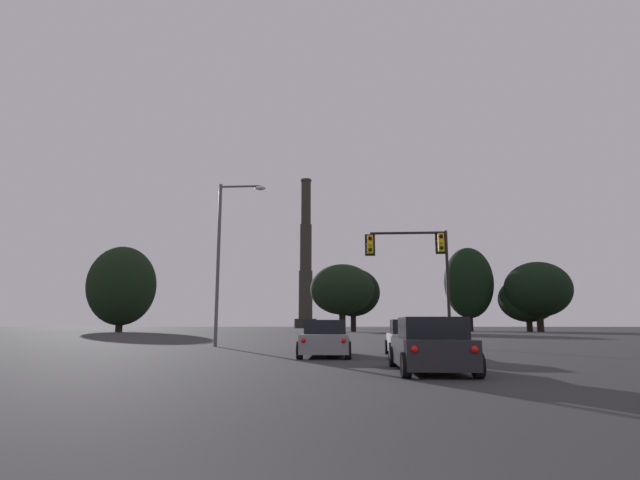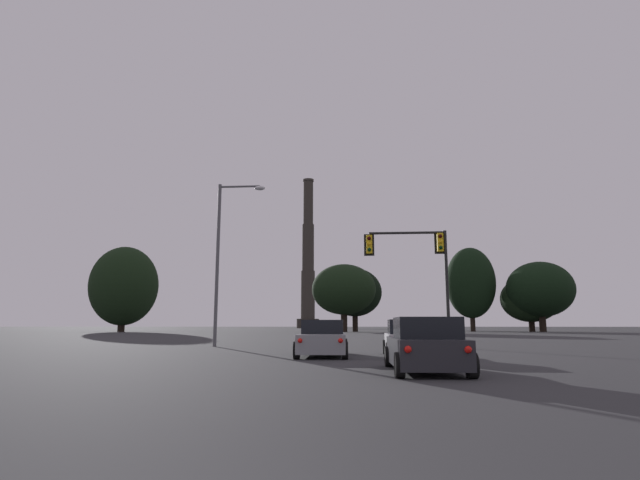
# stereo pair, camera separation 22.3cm
# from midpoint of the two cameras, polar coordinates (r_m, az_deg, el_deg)

# --- Properties ---
(sedan_center_lane_front) EXTENTS (2.10, 4.75, 1.43)m
(sedan_center_lane_front) POSITION_cam_midpoint_polar(r_m,az_deg,el_deg) (20.46, 0.31, -11.26)
(sedan_center_lane_front) COLOR gray
(sedan_center_lane_front) RESTS_ON ground_plane
(hatchback_right_lane_second) EXTENTS (1.97, 4.13, 1.44)m
(hatchback_right_lane_second) POSITION_cam_midpoint_polar(r_m,az_deg,el_deg) (13.87, 12.04, -11.83)
(hatchback_right_lane_second) COLOR #232328
(hatchback_right_lane_second) RESTS_ON ground_plane
(hatchback_right_lane_front) EXTENTS (1.95, 4.12, 1.44)m
(hatchback_right_lane_front) POSITION_cam_midpoint_polar(r_m,az_deg,el_deg) (20.38, 10.04, -11.13)
(hatchback_right_lane_front) COLOR silver
(hatchback_right_lane_front) RESTS_ON ground_plane
(traffic_light_overhead_right) EXTENTS (4.74, 0.50, 6.47)m
(traffic_light_overhead_right) POSITION_cam_midpoint_polar(r_m,az_deg,el_deg) (28.52, 11.18, -2.07)
(traffic_light_overhead_right) COLOR black
(traffic_light_overhead_right) RESTS_ON ground_plane
(street_lamp) EXTENTS (2.85, 0.36, 9.60)m
(street_lamp) POSITION_cam_midpoint_polar(r_m,az_deg,el_deg) (30.00, -11.01, -0.79)
(street_lamp) COLOR #56565B
(street_lamp) RESTS_ON ground_plane
(smokestack) EXTENTS (7.76, 7.76, 53.27)m
(smokestack) POSITION_cam_midpoint_polar(r_m,az_deg,el_deg) (176.11, -1.69, -3.24)
(smokestack) COLOR #2B2722
(smokestack) RESTS_ON ground_plane
(treeline_right_mid) EXTENTS (8.82, 7.94, 15.22)m
(treeline_right_mid) POSITION_cam_midpoint_polar(r_m,az_deg,el_deg) (95.27, 16.57, -4.71)
(treeline_right_mid) COLOR black
(treeline_right_mid) RESTS_ON ground_plane
(treeline_left_mid) EXTENTS (11.78, 10.60, 14.81)m
(treeline_left_mid) POSITION_cam_midpoint_polar(r_m,az_deg,el_deg) (93.96, -21.79, -4.88)
(treeline_left_mid) COLOR black
(treeline_left_mid) RESTS_ON ground_plane
(treeline_center_left) EXTENTS (11.53, 10.38, 12.17)m
(treeline_center_left) POSITION_cam_midpoint_polar(r_m,az_deg,el_deg) (95.70, 23.57, -5.19)
(treeline_center_left) COLOR black
(treeline_center_left) RESTS_ON ground_plane
(treeline_center_right) EXTENTS (9.53, 8.58, 11.15)m
(treeline_center_right) POSITION_cam_midpoint_polar(r_m,az_deg,el_deg) (89.14, 3.73, -6.00)
(treeline_center_right) COLOR black
(treeline_center_right) RESTS_ON ground_plane
(treeline_far_right) EXTENTS (10.97, 9.87, 11.51)m
(treeline_far_right) POSITION_cam_midpoint_polar(r_m,az_deg,el_deg) (85.78, 2.47, -5.67)
(treeline_far_right) COLOR black
(treeline_far_right) RESTS_ON ground_plane
(treeline_far_left) EXTENTS (10.30, 9.27, 9.82)m
(treeline_far_left) POSITION_cam_midpoint_polar(r_m,az_deg,el_deg) (97.53, 22.59, -6.27)
(treeline_far_left) COLOR black
(treeline_far_left) RESTS_ON ground_plane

